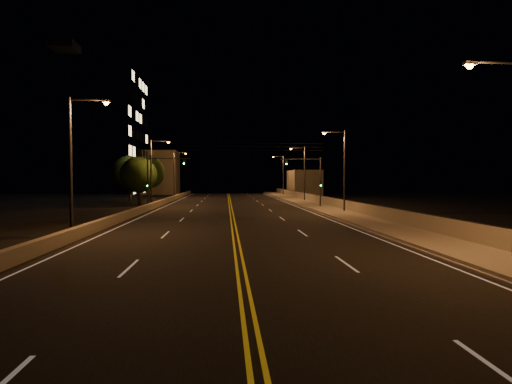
{
  "coord_description": "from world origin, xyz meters",
  "views": [
    {
      "loc": [
        -0.58,
        -13.74,
        3.61
      ],
      "look_at": [
        2.0,
        18.0,
        2.5
      ],
      "focal_mm": 26.0,
      "sensor_mm": 36.0,
      "label": 1
    }
  ],
  "objects": [
    {
      "name": "building_tower",
      "position": [
        -27.35,
        51.15,
        12.61
      ],
      "size": [
        24.0,
        15.0,
        26.37
      ],
      "color": "gray",
      "rests_on": "ground"
    },
    {
      "name": "curb",
      "position": [
        8.93,
        20.0,
        0.07
      ],
      "size": [
        0.14,
        120.0,
        0.15
      ],
      "primitive_type": "cube",
      "color": "gray",
      "rests_on": "ground"
    },
    {
      "name": "streetlight_2",
      "position": [
        11.51,
        43.86,
        5.04
      ],
      "size": [
        2.55,
        0.28,
        8.67
      ],
      "color": "#2D2D33",
      "rests_on": "ground"
    },
    {
      "name": "streetlight_4",
      "position": [
        -9.91,
        10.14,
        5.04
      ],
      "size": [
        2.55,
        0.28,
        8.67
      ],
      "color": "#2D2D33",
      "rests_on": "ground"
    },
    {
      "name": "overhead_wires",
      "position": [
        0.0,
        29.5,
        7.4
      ],
      "size": [
        22.0,
        0.03,
        0.83
      ],
      "color": "black"
    },
    {
      "name": "tree_2",
      "position": [
        -14.02,
        52.02,
        4.82
      ],
      "size": [
        5.64,
        5.64,
        7.64
      ],
      "color": "black",
      "rests_on": "ground"
    },
    {
      "name": "traffic_signal_right",
      "position": [
        10.01,
        30.92,
        3.94
      ],
      "size": [
        5.11,
        0.31,
        6.25
      ],
      "color": "#2D2D33",
      "rests_on": "ground"
    },
    {
      "name": "lane_markings",
      "position": [
        0.0,
        19.93,
        0.02
      ],
      "size": [
        17.32,
        116.0,
        0.0
      ],
      "color": "silver",
      "rests_on": "road"
    },
    {
      "name": "road",
      "position": [
        0.0,
        20.0,
        0.01
      ],
      "size": [
        18.0,
        120.0,
        0.02
      ],
      "primitive_type": "cube",
      "color": "black",
      "rests_on": "ground"
    },
    {
      "name": "traffic_signal_left",
      "position": [
        -8.81,
        30.92,
        3.94
      ],
      "size": [
        5.11,
        0.31,
        6.25
      ],
      "color": "#2D2D33",
      "rests_on": "ground"
    },
    {
      "name": "tree_0",
      "position": [
        -12.34,
        37.46,
        4.18
      ],
      "size": [
        4.9,
        4.9,
        6.64
      ],
      "color": "black",
      "rests_on": "ground"
    },
    {
      "name": "streetlight_5",
      "position": [
        -9.91,
        34.96,
        5.04
      ],
      "size": [
        2.55,
        0.28,
        8.67
      ],
      "color": "#2D2D33",
      "rests_on": "ground"
    },
    {
      "name": "streetlight_6",
      "position": [
        -9.91,
        55.91,
        5.04
      ],
      "size": [
        2.55,
        0.28,
        8.67
      ],
      "color": "#2D2D33",
      "rests_on": "ground"
    },
    {
      "name": "tree_1",
      "position": [
        -16.04,
        47.53,
        4.66
      ],
      "size": [
        5.46,
        5.46,
        7.4
      ],
      "color": "black",
      "rests_on": "ground"
    },
    {
      "name": "distant_building_left",
      "position": [
        -16.0,
        75.98,
        5.11
      ],
      "size": [
        8.0,
        8.0,
        10.23
      ],
      "primitive_type": "cube",
      "color": "gray",
      "rests_on": "ground"
    },
    {
      "name": "parapet_rail",
      "position": [
        12.45,
        20.0,
        1.33
      ],
      "size": [
        0.06,
        120.0,
        0.06
      ],
      "primitive_type": "cylinder",
      "rotation": [
        1.57,
        0.0,
        0.0
      ],
      "color": "black",
      "rests_on": "parapet_wall"
    },
    {
      "name": "ground",
      "position": [
        0.0,
        0.0,
        0.0
      ],
      "size": [
        160.0,
        160.0,
        0.0
      ],
      "primitive_type": "plane",
      "color": "black",
      "rests_on": "ground"
    },
    {
      "name": "streetlight_1",
      "position": [
        11.51,
        24.14,
        5.04
      ],
      "size": [
        2.55,
        0.28,
        8.67
      ],
      "color": "#2D2D33",
      "rests_on": "ground"
    },
    {
      "name": "streetlight_3",
      "position": [
        11.51,
        65.66,
        5.04
      ],
      "size": [
        2.55,
        0.28,
        8.67
      ],
      "color": "#2D2D33",
      "rests_on": "ground"
    },
    {
      "name": "parapet_wall",
      "position": [
        12.45,
        20.0,
        0.8
      ],
      "size": [
        0.3,
        120.0,
        1.0
      ],
      "primitive_type": "cube",
      "color": "gray",
      "rests_on": "sidewalk"
    },
    {
      "name": "streetlight_0",
      "position": [
        11.51,
        1.12,
        5.04
      ],
      "size": [
        2.55,
        0.28,
        8.67
      ],
      "color": "#2D2D33",
      "rests_on": "ground"
    },
    {
      "name": "jersey_barrier",
      "position": [
        -9.53,
        20.0,
        0.36
      ],
      "size": [
        0.45,
        120.0,
        0.73
      ],
      "primitive_type": "cube",
      "color": "gray",
      "rests_on": "ground"
    },
    {
      "name": "distant_building_right",
      "position": [
        16.5,
        66.36,
        2.76
      ],
      "size": [
        6.0,
        10.0,
        5.53
      ],
      "primitive_type": "cube",
      "color": "gray",
      "rests_on": "ground"
    },
    {
      "name": "sidewalk",
      "position": [
        10.8,
        20.0,
        0.15
      ],
      "size": [
        3.6,
        120.0,
        0.3
      ],
      "primitive_type": "cube",
      "color": "gray",
      "rests_on": "ground"
    }
  ]
}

